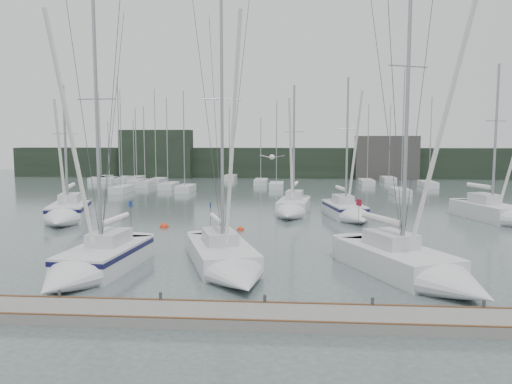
% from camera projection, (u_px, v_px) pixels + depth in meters
% --- Properties ---
extents(ground, '(160.00, 160.00, 0.00)m').
position_uv_depth(ground, '(227.00, 281.00, 22.98)').
color(ground, '#445350').
rests_on(ground, ground).
extents(dock, '(24.00, 2.00, 0.40)m').
position_uv_depth(dock, '(208.00, 315.00, 18.00)').
color(dock, slate).
rests_on(dock, ground).
extents(far_treeline, '(90.00, 4.00, 5.00)m').
position_uv_depth(far_treeline, '(276.00, 163.00, 84.18)').
color(far_treeline, black).
rests_on(far_treeline, ground).
extents(far_building_left, '(12.00, 3.00, 8.00)m').
position_uv_depth(far_building_left, '(156.00, 154.00, 83.55)').
color(far_building_left, black).
rests_on(far_building_left, ground).
extents(far_building_right, '(10.00, 3.00, 7.00)m').
position_uv_depth(far_building_right, '(386.00, 158.00, 80.73)').
color(far_building_right, '#3E3C39').
rests_on(far_building_right, ground).
extents(mast_forest, '(49.50, 23.84, 14.50)m').
position_uv_depth(mast_forest, '(211.00, 182.00, 70.23)').
color(mast_forest, silver).
rests_on(mast_forest, ground).
extents(sailboat_near_left, '(3.51, 9.25, 14.26)m').
position_uv_depth(sailboat_near_left, '(90.00, 265.00, 23.61)').
color(sailboat_near_left, silver).
rests_on(sailboat_near_left, ground).
extents(sailboat_near_center, '(5.73, 9.89, 14.47)m').
position_uv_depth(sailboat_near_center, '(229.00, 264.00, 24.09)').
color(sailboat_near_center, silver).
rests_on(sailboat_near_center, ground).
extents(sailboat_near_right, '(6.68, 9.83, 16.71)m').
position_uv_depth(sailboat_near_right, '(423.00, 271.00, 22.57)').
color(sailboat_near_right, silver).
rests_on(sailboat_near_right, ground).
extents(sailboat_mid_a, '(4.68, 8.46, 11.56)m').
position_uv_depth(sailboat_mid_a, '(66.00, 214.00, 39.15)').
color(sailboat_mid_a, silver).
rests_on(sailboat_mid_a, ground).
extents(sailboat_mid_c, '(3.32, 7.90, 11.83)m').
position_uv_depth(sailboat_mid_c, '(292.00, 209.00, 42.35)').
color(sailboat_mid_c, silver).
rests_on(sailboat_mid_c, ground).
extents(sailboat_mid_d, '(3.91, 7.99, 12.30)m').
position_uv_depth(sailboat_mid_d, '(349.00, 213.00, 40.44)').
color(sailboat_mid_d, silver).
rests_on(sailboat_mid_d, ground).
extents(sailboat_mid_e, '(5.08, 9.23, 13.24)m').
position_uv_depth(sailboat_mid_e, '(502.00, 215.00, 38.94)').
color(sailboat_mid_e, silver).
rests_on(sailboat_mid_e, ground).
extents(buoy_a, '(0.53, 0.53, 0.53)m').
position_uv_depth(buoy_a, '(241.00, 230.00, 35.80)').
color(buoy_a, red).
rests_on(buoy_a, ground).
extents(buoy_c, '(0.66, 0.66, 0.66)m').
position_uv_depth(buoy_c, '(164.00, 227.00, 36.99)').
color(buoy_c, red).
rests_on(buoy_c, ground).
extents(seagull, '(1.03, 0.50, 0.21)m').
position_uv_depth(seagull, '(272.00, 157.00, 20.08)').
color(seagull, silver).
rests_on(seagull, ground).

